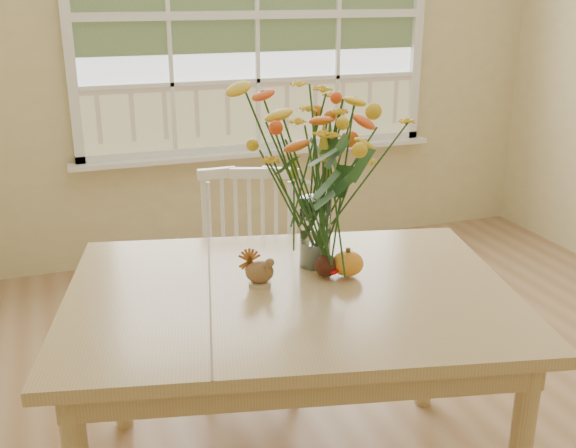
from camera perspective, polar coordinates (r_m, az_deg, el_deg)
name	(u,v)px	position (r m, az deg, el deg)	size (l,w,h in m)	color
floor	(425,440)	(2.89, 11.49, -17.49)	(4.00, 4.50, 0.01)	#9A704A
wall_back	(256,48)	(4.40, -2.75, 14.68)	(4.00, 0.02, 2.70)	#CCBB82
window	(257,18)	(4.35, -2.64, 17.03)	(2.42, 0.12, 1.74)	silver
dining_table	(290,315)	(2.25, 0.17, -7.67)	(1.64, 1.33, 0.78)	tan
windsor_chair	(250,269)	(3.00, -3.26, -3.83)	(0.54, 0.53, 0.94)	white
flower_vase	(316,163)	(2.28, 2.40, 5.15)	(0.52, 0.52, 0.62)	white
pumpkin	(348,265)	(2.30, 5.08, -3.46)	(0.11, 0.11, 0.08)	orange
turkey_figurine	(260,272)	(2.22, -2.42, -4.09)	(0.11, 0.09, 0.12)	#CCB78C
dark_gourd	(326,267)	(2.29, 3.28, -3.63)	(0.12, 0.08, 0.07)	#38160F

